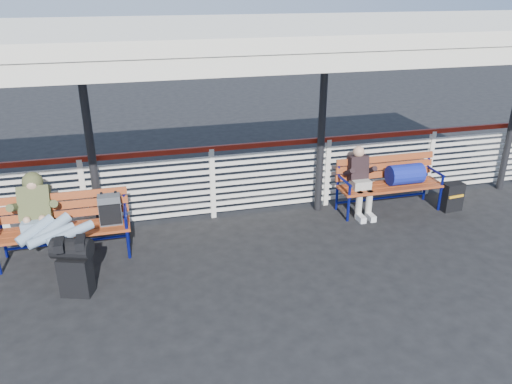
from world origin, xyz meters
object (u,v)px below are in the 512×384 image
object	(u,v)px
luggage_stack	(74,265)
bench_left	(76,218)
bench_right	(397,176)
companion_person	(360,180)
suitcase_side	(452,197)
traveler_man	(48,225)

from	to	relation	value
luggage_stack	bench_left	size ratio (longest dim) A/B	0.43
bench_right	companion_person	size ratio (longest dim) A/B	1.57
luggage_stack	bench_right	size ratio (longest dim) A/B	0.43
bench_left	suitcase_side	xyz separation A→B (m)	(6.08, -0.02, -0.34)
bench_left	companion_person	xyz separation A→B (m)	(4.48, 0.28, 0.01)
bench_left	suitcase_side	bearing A→B (deg)	-0.20
bench_left	bench_right	size ratio (longest dim) A/B	1.00
luggage_stack	companion_person	distance (m)	4.65
suitcase_side	bench_right	bearing A→B (deg)	155.87
bench_left	suitcase_side	world-z (taller)	bench_left
companion_person	bench_left	bearing A→B (deg)	-176.46
traveler_man	companion_person	xyz separation A→B (m)	(4.81, 0.63, -0.09)
luggage_stack	suitcase_side	world-z (taller)	luggage_stack
bench_left	traveler_man	xyz separation A→B (m)	(-0.32, -0.35, 0.10)
bench_right	companion_person	xyz separation A→B (m)	(-0.68, -0.01, -0.00)
luggage_stack	suitcase_side	size ratio (longest dim) A/B	1.59
traveler_man	suitcase_side	bearing A→B (deg)	2.93
companion_person	bench_right	bearing A→B (deg)	0.50
bench_right	traveler_man	size ratio (longest dim) A/B	1.10
bench_right	suitcase_side	xyz separation A→B (m)	(0.92, -0.30, -0.35)
bench_right	suitcase_side	world-z (taller)	bench_right
companion_person	suitcase_side	world-z (taller)	companion_person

